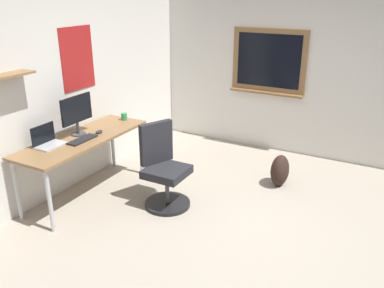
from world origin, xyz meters
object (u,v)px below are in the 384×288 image
(desk, at_px, (83,143))
(monitor_primary, at_px, (77,112))
(backpack, at_px, (280,170))
(laptop, at_px, (48,141))
(computer_mouse, at_px, (99,132))
(coffee_mug, at_px, (124,116))
(keyboard, at_px, (82,140))
(office_chair, at_px, (164,171))

(desk, bearing_deg, monitor_primary, 66.20)
(desk, bearing_deg, backpack, -55.78)
(laptop, bearing_deg, computer_mouse, -20.78)
(coffee_mug, bearing_deg, keyboard, -176.54)
(laptop, xyz_separation_m, coffee_mug, (1.12, -0.17, -0.01))
(computer_mouse, bearing_deg, laptop, 159.22)
(keyboard, bearing_deg, backpack, -53.06)
(desk, relative_size, coffee_mug, 18.33)
(office_chair, height_order, keyboard, office_chair)
(office_chair, bearing_deg, monitor_primary, 101.50)
(laptop, relative_size, monitor_primary, 0.67)
(desk, distance_m, office_chair, 1.00)
(keyboard, bearing_deg, coffee_mug, 3.46)
(keyboard, bearing_deg, office_chair, -68.60)
(office_chair, xyz_separation_m, coffee_mug, (0.49, 0.90, 0.37))
(monitor_primary, distance_m, coffee_mug, 0.75)
(desk, relative_size, computer_mouse, 16.22)
(coffee_mug, bearing_deg, monitor_primary, 170.29)
(office_chair, distance_m, computer_mouse, 0.92)
(monitor_primary, bearing_deg, laptop, 173.48)
(desk, distance_m, monitor_primary, 0.35)
(desk, relative_size, keyboard, 4.56)
(keyboard, relative_size, computer_mouse, 3.56)
(keyboard, distance_m, backpack, 2.42)
(office_chair, height_order, monitor_primary, monitor_primary)
(office_chair, relative_size, backpack, 2.36)
(office_chair, relative_size, laptop, 3.06)
(computer_mouse, bearing_deg, office_chair, -86.32)
(backpack, bearing_deg, office_chair, 136.42)
(coffee_mug, relative_size, backpack, 0.23)
(laptop, distance_m, backpack, 2.77)
(desk, xyz_separation_m, computer_mouse, (0.20, -0.07, 0.09))
(desk, bearing_deg, office_chair, -74.91)
(laptop, height_order, keyboard, laptop)
(keyboard, distance_m, coffee_mug, 0.83)
(monitor_primary, bearing_deg, keyboard, -126.65)
(laptop, xyz_separation_m, monitor_primary, (0.42, -0.05, 0.22))
(monitor_primary, height_order, backpack, monitor_primary)
(computer_mouse, bearing_deg, backpack, -58.90)
(laptop, xyz_separation_m, backpack, (1.71, -2.10, -0.59))
(keyboard, xyz_separation_m, computer_mouse, (0.28, 0.00, 0.01))
(computer_mouse, bearing_deg, desk, 159.17)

